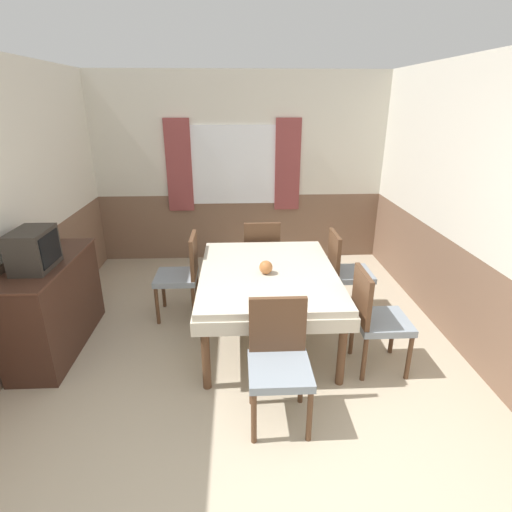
{
  "coord_description": "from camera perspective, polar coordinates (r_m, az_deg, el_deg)",
  "views": [
    {
      "loc": [
        -0.05,
        -1.47,
        2.22
      ],
      "look_at": [
        0.11,
        1.96,
        0.88
      ],
      "focal_mm": 28.0,
      "sensor_mm": 36.0,
      "label": 1
    }
  ],
  "objects": [
    {
      "name": "wall_back",
      "position": [
        5.74,
        -2.3,
        12.19
      ],
      "size": [
        4.43,
        0.1,
        2.6
      ],
      "color": "silver",
      "rests_on": "ground_plane"
    },
    {
      "name": "chair_head_window",
      "position": [
        4.81,
        0.76,
        0.47
      ],
      "size": [
        0.44,
        0.44,
        0.92
      ],
      "color": "brown",
      "rests_on": "ground_plane"
    },
    {
      "name": "chair_right_near",
      "position": [
        3.58,
        16.65,
        -8.24
      ],
      "size": [
        0.44,
        0.44,
        0.92
      ],
      "rotation": [
        0.0,
        0.0,
        4.71
      ],
      "color": "brown",
      "rests_on": "ground_plane"
    },
    {
      "name": "chair_right_far",
      "position": [
        4.44,
        12.58,
        -1.87
      ],
      "size": [
        0.44,
        0.44,
        0.92
      ],
      "rotation": [
        0.0,
        0.0,
        4.71
      ],
      "color": "brown",
      "rests_on": "ground_plane"
    },
    {
      "name": "sideboard",
      "position": [
        4.19,
        -26.9,
        -6.17
      ],
      "size": [
        0.46,
        1.29,
        0.88
      ],
      "color": "#3D2319",
      "rests_on": "ground_plane"
    },
    {
      "name": "dining_table",
      "position": [
        3.79,
        1.72,
        -3.5
      ],
      "size": [
        1.29,
        1.65,
        0.73
      ],
      "color": "beige",
      "rests_on": "ground_plane"
    },
    {
      "name": "vase",
      "position": [
        3.66,
        1.42,
        -1.62
      ],
      "size": [
        0.13,
        0.13,
        0.13
      ],
      "color": "#B26B38",
      "rests_on": "dining_table"
    },
    {
      "name": "wall_right",
      "position": [
        4.22,
        27.19,
        6.45
      ],
      "size": [
        0.05,
        4.57,
        2.6
      ],
      "color": "silver",
      "rests_on": "ground_plane"
    },
    {
      "name": "chair_left_far",
      "position": [
        4.33,
        -10.48,
        -2.32
      ],
      "size": [
        0.44,
        0.44,
        0.92
      ],
      "rotation": [
        0.0,
        0.0,
        1.57
      ],
      "color": "brown",
      "rests_on": "ground_plane"
    },
    {
      "name": "wall_left",
      "position": [
        4.18,
        -31.25,
        5.56
      ],
      "size": [
        0.05,
        4.57,
        2.6
      ],
      "color": "silver",
      "rests_on": "ground_plane"
    },
    {
      "name": "tv",
      "position": [
        3.84,
        -29.19,
        0.81
      ],
      "size": [
        0.29,
        0.42,
        0.34
      ],
      "color": "#2D2823",
      "rests_on": "sideboard"
    },
    {
      "name": "chair_head_near",
      "position": [
        2.94,
        3.28,
        -14.34
      ],
      "size": [
        0.44,
        0.44,
        0.92
      ],
      "rotation": [
        0.0,
        0.0,
        3.14
      ],
      "color": "brown",
      "rests_on": "ground_plane"
    }
  ]
}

